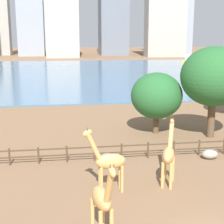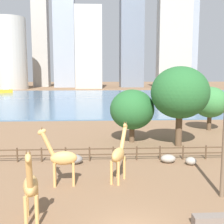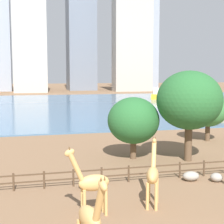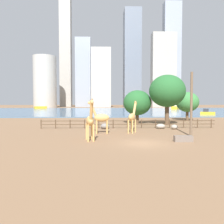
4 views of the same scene
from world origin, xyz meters
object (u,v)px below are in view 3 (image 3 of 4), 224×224
boulder_small (216,177)px  giraffe_young (91,183)px  boat_tug (222,115)px  giraffe_companion (91,219)px  tree_right_tall (189,100)px  boat_ferry (157,95)px  giraffe_tall (153,174)px  boulder_near_fence (191,176)px  boulder_by_pole (87,183)px  tree_left_large (133,121)px  tree_center_broad (208,110)px

boulder_small → giraffe_young: bearing=-159.5°
giraffe_young → boat_tug: (30.84, 36.26, -1.18)m
giraffe_young → boulder_small: giraffe_young is taller
giraffe_companion → tree_right_tall: size_ratio=0.50×
giraffe_young → boat_tug: size_ratio=0.99×
tree_right_tall → boat_ferry: (25.99, 74.48, -4.38)m
giraffe_tall → giraffe_young: bearing=123.1°
boulder_near_fence → boulder_by_pole: 8.14m
tree_left_large → boat_ferry: size_ratio=0.71×
boulder_near_fence → giraffe_tall: bearing=-139.7°
giraffe_tall → tree_right_tall: bearing=-13.1°
giraffe_companion → boat_ferry: (38.24, 89.83, -0.62)m
giraffe_companion → tree_left_large: bearing=145.6°
boulder_near_fence → tree_right_tall: 8.29m
boulder_small → tree_right_tall: (0.77, 6.40, 5.45)m
boulder_near_fence → boat_tug: size_ratio=0.31×
giraffe_tall → boat_ferry: bearing=2.2°
giraffe_young → tree_left_large: 14.10m
tree_center_broad → boat_tug: size_ratio=1.41×
giraffe_young → giraffe_tall: bearing=-175.3°
giraffe_young → tree_left_large: bearing=-122.2°
boulder_by_pole → tree_right_tall: tree_right_tall is taller
boulder_near_fence → boat_ferry: 85.14m
tree_right_tall → boat_ferry: 79.01m
tree_center_broad → boat_ferry: size_ratio=0.71×
giraffe_companion → giraffe_young: 5.09m
giraffe_tall → giraffe_young: 4.09m
giraffe_companion → tree_right_tall: (12.25, 15.34, 3.77)m
boat_ferry → tree_right_tall: bearing=-171.5°
giraffe_young → boat_ferry: giraffe_young is taller
tree_left_large → tree_center_broad: 13.24m
tree_left_large → giraffe_young: bearing=-117.5°
boulder_small → tree_center_broad: tree_center_broad is taller
tree_center_broad → giraffe_companion: bearing=-128.7°
boulder_near_fence → tree_right_tall: bearing=65.7°
boulder_by_pole → giraffe_companion: bearing=-98.9°
giraffe_companion → boat_ferry: 97.63m
boulder_by_pole → boulder_small: size_ratio=1.35×
boat_ferry → giraffe_companion: bearing=-175.4°
tree_center_broad → tree_right_tall: (-6.79, -8.41, 1.89)m
giraffe_companion → boat_ferry: bearing=145.6°
boulder_small → tree_right_tall: 8.44m
boat_tug → tree_right_tall: bearing=-99.6°
giraffe_young → boulder_by_pole: bearing=-101.5°
giraffe_tall → tree_center_broad: bearing=-14.1°
giraffe_companion → boulder_small: (11.48, 8.95, -1.68)m
boulder_small → boat_tug: size_ratio=0.22×
boulder_by_pole → tree_right_tall: (10.72, 5.58, 5.38)m
boulder_near_fence → tree_left_large: bearing=106.2°
giraffe_tall → tree_left_large: bearing=12.1°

